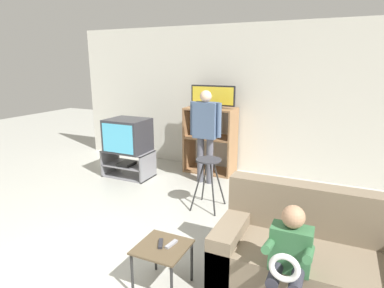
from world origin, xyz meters
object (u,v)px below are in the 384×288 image
at_px(television_flat, 213,97).
at_px(remote_control_white, 171,244).
at_px(folding_stool, 209,169).
at_px(remote_control_black, 161,244).
at_px(television_main, 128,135).
at_px(media_shelf, 210,140).
at_px(tv_stand, 128,164).
at_px(person_seated_child, 288,259).
at_px(couch, 311,260).
at_px(snack_table, 162,251).
at_px(person_standing_adult, 205,128).

bearing_deg(television_flat, remote_control_white, -74.94).
xyz_separation_m(folding_stool, remote_control_white, (0.31, -1.63, -0.14)).
height_order(television_flat, remote_control_black, television_flat).
height_order(folding_stool, remote_control_black, folding_stool).
bearing_deg(remote_control_white, television_main, 141.37).
height_order(media_shelf, television_flat, television_flat).
bearing_deg(tv_stand, person_seated_child, -36.40).
bearing_deg(remote_control_black, television_flat, 76.81).
bearing_deg(couch, person_seated_child, -105.85).
bearing_deg(snack_table, folding_stool, 98.47).
relative_size(television_flat, remote_control_white, 5.59).
xyz_separation_m(television_flat, couch, (1.94, -2.60, -1.06)).
bearing_deg(couch, television_main, 150.90).
height_order(media_shelf, couch, media_shelf).
distance_m(remote_control_white, couch, 1.21).
bearing_deg(television_flat, couch, -53.31).
xyz_separation_m(media_shelf, television_flat, (0.04, -0.00, 0.76)).
relative_size(media_shelf, person_standing_adult, 0.77).
height_order(remote_control_black, couch, couch).
bearing_deg(tv_stand, television_flat, 33.88).
xyz_separation_m(remote_control_black, person_standing_adult, (-0.64, 2.54, 0.50)).
bearing_deg(remote_control_black, tv_stand, 104.67).
height_order(remote_control_black, remote_control_white, same).
xyz_separation_m(media_shelf, person_standing_adult, (0.13, -0.56, 0.32)).
distance_m(tv_stand, person_seated_child, 3.80).
xyz_separation_m(television_main, remote_control_white, (2.04, -2.21, -0.32)).
bearing_deg(folding_stool, television_main, 161.33).
bearing_deg(couch, tv_stand, 150.95).
xyz_separation_m(snack_table, remote_control_black, (-0.02, 0.01, 0.06)).
height_order(folding_stool, couch, couch).
bearing_deg(person_seated_child, folding_stool, 128.07).
bearing_deg(remote_control_black, remote_control_white, -6.64).
bearing_deg(person_standing_adult, person_seated_child, -55.97).
relative_size(television_flat, folding_stool, 1.14).
height_order(television_main, snack_table, television_main).
distance_m(remote_control_white, person_standing_adult, 2.66).
distance_m(television_flat, couch, 3.41).
relative_size(television_main, remote_control_black, 4.71).
relative_size(media_shelf, television_flat, 1.46).
height_order(folding_stool, person_seated_child, person_seated_child).
height_order(tv_stand, folding_stool, folding_stool).
distance_m(remote_control_black, couch, 1.31).
distance_m(snack_table, remote_control_black, 0.07).
height_order(television_main, person_standing_adult, person_standing_adult).
distance_m(media_shelf, person_seated_child, 3.59).
xyz_separation_m(tv_stand, folding_stool, (1.75, -0.59, 0.33)).
xyz_separation_m(remote_control_black, remote_control_white, (0.09, 0.03, 0.00)).
distance_m(television_main, remote_control_white, 3.03).
xyz_separation_m(television_flat, person_seated_child, (1.80, -3.08, -0.79)).
bearing_deg(remote_control_white, tv_stand, 141.59).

